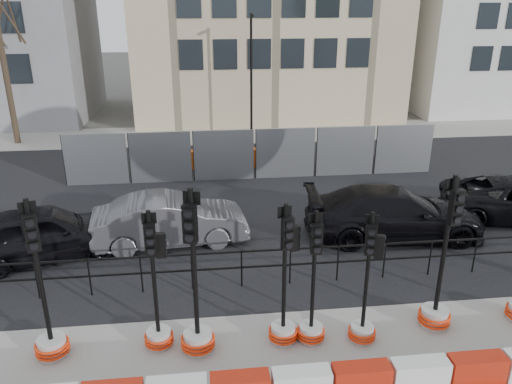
{
  "coord_description": "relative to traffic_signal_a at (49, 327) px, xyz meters",
  "views": [
    {
      "loc": [
        -2.06,
        -9.4,
        6.67
      ],
      "look_at": [
        -0.64,
        3.0,
        1.8
      ],
      "focal_mm": 35.0,
      "sensor_mm": 36.0,
      "label": 1
    }
  ],
  "objects": [
    {
      "name": "ground",
      "position": [
        5.15,
        0.91,
        -0.7
      ],
      "size": [
        120.0,
        120.0,
        0.0
      ],
      "primitive_type": "plane",
      "color": "#51514C",
      "rests_on": "ground"
    },
    {
      "name": "road",
      "position": [
        5.15,
        7.91,
        -0.68
      ],
      "size": [
        40.0,
        14.0,
        0.03
      ],
      "primitive_type": "cube",
      "color": "black",
      "rests_on": "ground"
    },
    {
      "name": "sidewalk_far",
      "position": [
        5.15,
        16.91,
        -0.69
      ],
      "size": [
        40.0,
        4.0,
        0.02
      ],
      "primitive_type": "cube",
      "color": "gray",
      "rests_on": "ground"
    },
    {
      "name": "kerb_railing",
      "position": [
        5.15,
        2.11,
        -0.01
      ],
      "size": [
        18.0,
        0.04,
        1.0
      ],
      "color": "black",
      "rests_on": "ground"
    },
    {
      "name": "heras_fencing",
      "position": [
        5.72,
        10.77,
        -0.05
      ],
      "size": [
        14.33,
        1.72,
        2.0
      ],
      "color": "gray",
      "rests_on": "ground"
    },
    {
      "name": "lamp_post_far",
      "position": [
        5.65,
        15.89,
        2.52
      ],
      "size": [
        0.12,
        0.56,
        6.0
      ],
      "color": "black",
      "rests_on": "ground"
    },
    {
      "name": "traffic_signal_a",
      "position": [
        0.0,
        0.0,
        0.0
      ],
      "size": [
        0.67,
        0.67,
        3.38
      ],
      "rotation": [
        0.0,
        0.0,
        0.34
      ],
      "color": "beige",
      "rests_on": "ground"
    },
    {
      "name": "traffic_signal_b",
      "position": [
        2.09,
        0.07,
        0.02
      ],
      "size": [
        0.6,
        0.6,
        3.03
      ],
      "rotation": [
        0.0,
        0.0,
        0.07
      ],
      "color": "beige",
      "rests_on": "ground"
    },
    {
      "name": "traffic_signal_c",
      "position": [
        2.87,
        -0.16,
        0.03
      ],
      "size": [
        0.69,
        0.69,
        3.52
      ],
      "rotation": [
        0.0,
        0.0,
        -0.26
      ],
      "color": "beige",
      "rests_on": "ground"
    },
    {
      "name": "traffic_signal_d",
      "position": [
        4.64,
        -0.06,
        0.04
      ],
      "size": [
        0.61,
        0.61,
        3.09
      ],
      "rotation": [
        0.0,
        0.0,
        0.21
      ],
      "color": "beige",
      "rests_on": "ground"
    },
    {
      "name": "traffic_signal_e",
      "position": [
        5.2,
        -0.11,
        -0.09
      ],
      "size": [
        0.58,
        0.58,
        2.94
      ],
      "rotation": [
        0.0,
        0.0,
        -0.01
      ],
      "color": "beige",
      "rests_on": "ground"
    },
    {
      "name": "traffic_signal_f",
      "position": [
        6.26,
        -0.23,
        -0.01
      ],
      "size": [
        0.57,
        0.57,
        2.91
      ],
      "rotation": [
        0.0,
        0.0,
        -0.28
      ],
      "color": "beige",
      "rests_on": "ground"
    },
    {
      "name": "traffic_signal_g",
      "position": [
        7.97,
        0.07,
        0.02
      ],
      "size": [
        0.69,
        0.69,
        3.48
      ],
      "rotation": [
        0.0,
        0.0,
        0.23
      ],
      "color": "beige",
      "rests_on": "ground"
    },
    {
      "name": "car_a",
      "position": [
        -1.24,
        4.25,
        0.04
      ],
      "size": [
        4.21,
        5.35,
        1.49
      ],
      "primitive_type": "imported",
      "rotation": [
        0.0,
        0.0,
        1.87
      ],
      "color": "black",
      "rests_on": "ground"
    },
    {
      "name": "car_b",
      "position": [
        2.13,
        4.72,
        0.02
      ],
      "size": [
        2.42,
        4.69,
        1.44
      ],
      "primitive_type": "imported",
      "rotation": [
        0.0,
        0.0,
        1.67
      ],
      "color": "#4F4E54",
      "rests_on": "ground"
    },
    {
      "name": "car_c",
      "position": [
        8.67,
        4.41,
        0.06
      ],
      "size": [
        2.83,
        5.51,
        1.52
      ],
      "primitive_type": "imported",
      "rotation": [
        0.0,
        0.0,
        1.5
      ],
      "color": "black",
      "rests_on": "ground"
    }
  ]
}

